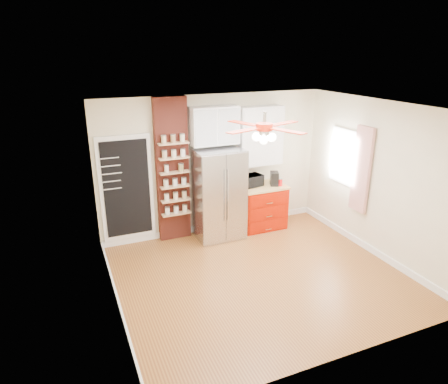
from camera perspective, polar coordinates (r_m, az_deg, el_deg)
name	(u,v)px	position (r m, az deg, el deg)	size (l,w,h in m)	color
floor	(259,276)	(6.64, 5.06, -11.84)	(4.50, 4.50, 0.00)	#8F5C24
ceiling	(265,108)	(5.72, 5.88, 11.91)	(4.50, 4.50, 0.00)	white
wall_back	(214,165)	(7.77, -1.50, 3.91)	(4.50, 0.02, 2.70)	beige
wall_front	(349,258)	(4.55, 17.49, -9.02)	(4.50, 0.02, 2.70)	beige
wall_left	(109,222)	(5.42, -16.11, -4.08)	(0.02, 4.00, 2.70)	beige
wall_right	(378,180)	(7.34, 21.15, 1.59)	(0.02, 4.00, 2.70)	beige
chalkboard	(127,189)	(7.40, -13.73, 0.47)	(0.95, 0.05, 1.95)	white
brick_pillar	(172,171)	(7.45, -7.39, 3.03)	(0.60, 0.16, 2.70)	maroon
fridge	(218,194)	(7.58, -0.80, -0.29)	(0.90, 0.70, 1.75)	silver
upper_glass_cabinet	(214,125)	(7.42, -1.42, 9.48)	(0.90, 0.35, 0.70)	white
red_cabinet	(262,206)	(8.16, 5.41, -2.07)	(0.94, 0.64, 0.90)	#A11100
upper_shelf_unit	(260,136)	(7.89, 5.16, 8.00)	(0.90, 0.30, 1.15)	white
window	(344,157)	(7.91, 16.80, 4.85)	(0.04, 0.75, 1.05)	white
curtain	(361,170)	(7.51, 19.04, 3.03)	(0.06, 0.40, 1.55)	#A82316
ceiling_fan	(264,127)	(5.76, 5.78, 9.19)	(1.40, 1.40, 0.44)	silver
toaster_oven	(252,181)	(7.92, 3.96, 1.63)	(0.42, 0.28, 0.23)	black
coffee_maker	(274,179)	(8.02, 7.19, 1.91)	(0.15, 0.22, 0.27)	black
canister_left	(280,182)	(8.01, 8.00, 1.37)	(0.09, 0.09, 0.14)	red
canister_right	(277,180)	(8.20, 7.64, 1.75)	(0.10, 0.10, 0.12)	red
pantry_jar_oats	(167,169)	(7.26, -8.21, 3.29)	(0.08, 0.08, 0.13)	beige
pantry_jar_beans	(181,168)	(7.31, -6.17, 3.49)	(0.10, 0.10, 0.13)	olive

